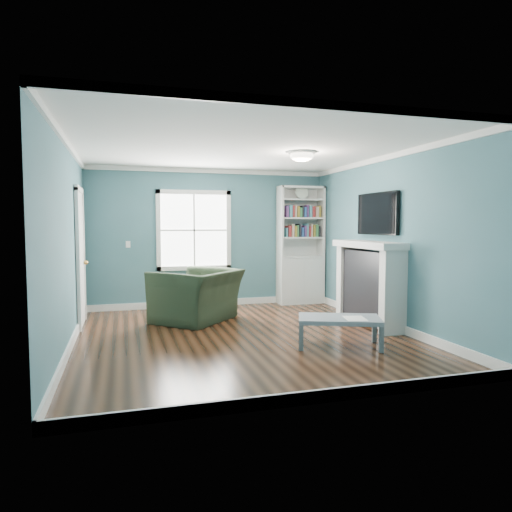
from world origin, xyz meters
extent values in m
plane|color=black|center=(0.00, 0.00, 0.00)|extent=(5.00, 5.00, 0.00)
plane|color=#37646C|center=(0.00, 2.50, 1.30)|extent=(4.50, 0.00, 4.50)
plane|color=#37646C|center=(0.00, -2.50, 1.30)|extent=(4.50, 0.00, 4.50)
plane|color=#37646C|center=(-2.25, 0.00, 1.30)|extent=(0.00, 5.00, 5.00)
plane|color=#37646C|center=(2.25, 0.00, 1.30)|extent=(0.00, 5.00, 5.00)
plane|color=white|center=(0.00, 0.00, 2.60)|extent=(5.00, 5.00, 0.00)
cube|color=white|center=(0.00, 2.48, 0.06)|extent=(4.50, 0.03, 0.12)
cube|color=white|center=(0.00, -2.48, 0.06)|extent=(4.50, 0.03, 0.12)
cube|color=white|center=(-2.23, 0.00, 0.06)|extent=(0.03, 5.00, 0.12)
cube|color=white|center=(2.23, 0.00, 0.06)|extent=(0.03, 5.00, 0.12)
cube|color=white|center=(0.00, 2.48, 2.56)|extent=(4.50, 0.04, 0.08)
cube|color=white|center=(0.00, -2.48, 2.56)|extent=(4.50, 0.04, 0.08)
cube|color=white|center=(-2.23, 0.00, 2.56)|extent=(0.04, 5.00, 0.08)
cube|color=white|center=(2.23, 0.00, 2.56)|extent=(0.04, 5.00, 0.08)
cube|color=white|center=(-0.30, 2.50, 1.45)|extent=(1.24, 0.01, 1.34)
cube|color=white|center=(-0.96, 2.48, 1.45)|extent=(0.08, 0.06, 1.50)
cube|color=white|center=(0.36, 2.48, 1.45)|extent=(0.08, 0.06, 1.50)
cube|color=white|center=(-0.30, 2.48, 0.74)|extent=(1.40, 0.06, 0.08)
cube|color=white|center=(-0.30, 2.48, 2.16)|extent=(1.40, 0.06, 0.08)
cube|color=white|center=(-0.30, 2.48, 1.45)|extent=(1.24, 0.03, 0.03)
cube|color=white|center=(-0.30, 2.48, 1.45)|extent=(0.03, 0.03, 1.34)
cube|color=silver|center=(1.77, 2.30, 0.45)|extent=(0.90, 0.35, 0.90)
cube|color=silver|center=(1.34, 2.30, 1.60)|extent=(0.04, 0.35, 1.40)
cube|color=silver|center=(2.20, 2.30, 1.60)|extent=(0.04, 0.35, 1.40)
cube|color=silver|center=(1.77, 2.46, 1.60)|extent=(0.90, 0.02, 1.40)
cube|color=silver|center=(1.77, 2.30, 2.28)|extent=(0.90, 0.35, 0.04)
cube|color=silver|center=(1.77, 2.30, 0.92)|extent=(0.84, 0.33, 0.03)
cube|color=silver|center=(1.77, 2.30, 1.30)|extent=(0.84, 0.33, 0.03)
cube|color=silver|center=(1.77, 2.30, 1.68)|extent=(0.84, 0.33, 0.03)
cube|color=silver|center=(1.77, 2.30, 2.04)|extent=(0.84, 0.33, 0.03)
cube|color=teal|center=(1.77, 2.28, 1.43)|extent=(0.70, 0.25, 0.22)
cube|color=maroon|center=(1.77, 2.28, 1.81)|extent=(0.70, 0.25, 0.22)
cylinder|color=beige|center=(1.77, 2.25, 2.19)|extent=(0.26, 0.06, 0.26)
cube|color=black|center=(2.09, 0.20, 0.60)|extent=(0.30, 1.20, 1.10)
cube|color=black|center=(2.07, 0.20, 0.40)|extent=(0.22, 0.65, 0.70)
cube|color=silver|center=(2.07, -0.47, 0.60)|extent=(0.36, 0.16, 1.20)
cube|color=silver|center=(2.07, 0.87, 0.60)|extent=(0.36, 0.16, 1.20)
cube|color=silver|center=(2.05, 0.20, 1.25)|extent=(0.44, 1.58, 0.10)
cube|color=black|center=(2.20, 0.20, 1.72)|extent=(0.06, 1.10, 0.65)
cube|color=silver|center=(-2.23, 1.40, 1.02)|extent=(0.04, 0.80, 2.05)
cube|color=white|center=(-2.22, 0.95, 1.02)|extent=(0.05, 0.08, 2.13)
cube|color=white|center=(-2.22, 1.85, 1.02)|extent=(0.05, 0.08, 2.13)
cube|color=white|center=(-2.22, 1.40, 2.09)|extent=(0.05, 0.98, 0.08)
sphere|color=#BF8C3F|center=(-2.17, 1.70, 0.95)|extent=(0.07, 0.07, 0.07)
ellipsoid|color=white|center=(0.90, 0.10, 2.54)|extent=(0.34, 0.34, 0.15)
cylinder|color=white|center=(0.90, 0.10, 2.58)|extent=(0.38, 0.38, 0.03)
cube|color=white|center=(-1.50, 2.48, 1.20)|extent=(0.08, 0.01, 0.12)
imported|color=#1F2D1C|center=(-0.45, 1.21, 0.55)|extent=(1.47, 1.49, 1.11)
cube|color=#4C565C|center=(0.51, -0.88, 0.16)|extent=(0.07, 0.07, 0.32)
cube|color=#4C565C|center=(1.42, -1.24, 0.16)|extent=(0.07, 0.07, 0.32)
cube|color=#4C565C|center=(0.70, -0.41, 0.16)|extent=(0.07, 0.07, 0.32)
cube|color=#4C565C|center=(1.60, -0.77, 0.16)|extent=(0.07, 0.07, 0.32)
cube|color=slate|center=(1.06, -0.83, 0.35)|extent=(1.16, 0.90, 0.06)
cube|color=white|center=(1.21, -0.96, 0.38)|extent=(0.32, 0.37, 0.00)
camera|label=1|loc=(-1.58, -6.06, 1.56)|focal=32.00mm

